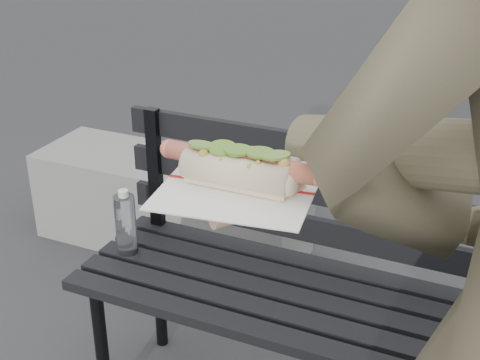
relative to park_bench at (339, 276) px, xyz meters
name	(u,v)px	position (x,y,z in m)	size (l,w,h in m)	color
park_bench	(339,276)	(0.00, 0.00, 0.00)	(1.50, 0.44, 0.88)	black
concrete_block	(171,204)	(-0.96, 0.72, -0.32)	(1.20, 0.40, 0.40)	slate
held_hotdog	(413,164)	(0.28, -0.78, 0.71)	(0.64, 0.31, 0.20)	#4F4C34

